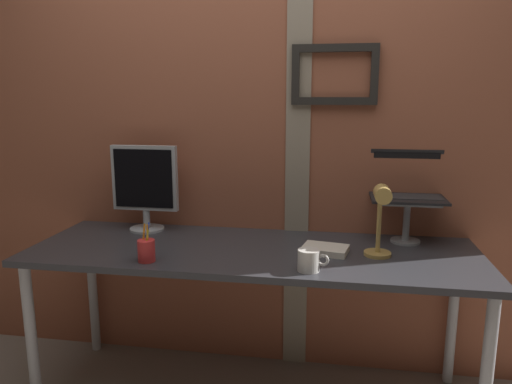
{
  "coord_description": "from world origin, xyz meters",
  "views": [
    {
      "loc": [
        0.41,
        -2.13,
        1.46
      ],
      "look_at": [
        0.04,
        0.08,
        1.01
      ],
      "focal_mm": 33.7,
      "sensor_mm": 36.0,
      "label": 1
    }
  ],
  "objects_px": {
    "laptop": "(407,185)",
    "desk_lamp": "(381,214)",
    "pen_cup": "(146,250)",
    "coffee_mug": "(309,260)",
    "monitor": "(145,183)"
  },
  "relations": [
    {
      "from": "monitor",
      "to": "coffee_mug",
      "type": "distance_m",
      "value": 1.02
    },
    {
      "from": "desk_lamp",
      "to": "pen_cup",
      "type": "relative_size",
      "value": 1.98
    },
    {
      "from": "laptop",
      "to": "coffee_mug",
      "type": "bearing_deg",
      "value": -129.38
    },
    {
      "from": "laptop",
      "to": "desk_lamp",
      "type": "distance_m",
      "value": 0.38
    },
    {
      "from": "desk_lamp",
      "to": "pen_cup",
      "type": "bearing_deg",
      "value": -169.13
    },
    {
      "from": "desk_lamp",
      "to": "coffee_mug",
      "type": "xyz_separation_m",
      "value": [
        -0.29,
        -0.19,
        -0.16
      ]
    },
    {
      "from": "desk_lamp",
      "to": "coffee_mug",
      "type": "height_order",
      "value": "desk_lamp"
    },
    {
      "from": "laptop",
      "to": "desk_lamp",
      "type": "relative_size",
      "value": 1.05
    },
    {
      "from": "desk_lamp",
      "to": "coffee_mug",
      "type": "distance_m",
      "value": 0.38
    },
    {
      "from": "pen_cup",
      "to": "coffee_mug",
      "type": "height_order",
      "value": "pen_cup"
    },
    {
      "from": "pen_cup",
      "to": "coffee_mug",
      "type": "bearing_deg",
      "value": -0.03
    },
    {
      "from": "pen_cup",
      "to": "laptop",
      "type": "bearing_deg",
      "value": 25.22
    },
    {
      "from": "monitor",
      "to": "coffee_mug",
      "type": "relative_size",
      "value": 3.53
    },
    {
      "from": "monitor",
      "to": "pen_cup",
      "type": "relative_size",
      "value": 2.67
    },
    {
      "from": "monitor",
      "to": "pen_cup",
      "type": "xyz_separation_m",
      "value": [
        0.19,
        -0.47,
        -0.2
      ]
    }
  ]
}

